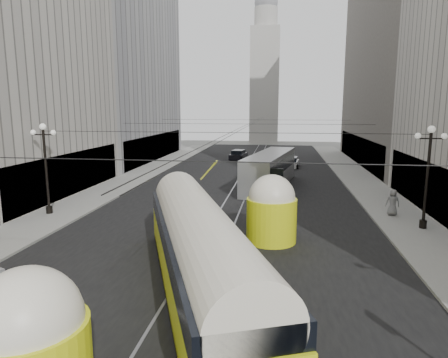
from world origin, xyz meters
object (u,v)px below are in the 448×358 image
(streetcar, at_px, (200,250))
(pedestrian_sidewalk_right, at_px, (393,202))
(city_bus, at_px, (270,168))
(pedestrian_crossing_b, at_px, (222,343))

(streetcar, xyz_separation_m, pedestrian_sidewalk_right, (10.99, 13.40, -0.85))
(city_bus, bearing_deg, pedestrian_sidewalk_right, -48.20)
(streetcar, height_order, pedestrian_crossing_b, streetcar)
(city_bus, relative_size, pedestrian_crossing_b, 7.64)
(streetcar, bearing_deg, city_bus, 84.60)
(streetcar, distance_m, city_bus, 23.34)
(pedestrian_crossing_b, distance_m, pedestrian_sidewalk_right, 20.36)
(pedestrian_sidewalk_right, bearing_deg, streetcar, 54.65)
(streetcar, relative_size, pedestrian_sidewalk_right, 9.18)
(pedestrian_sidewalk_right, bearing_deg, pedestrian_crossing_b, 66.54)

